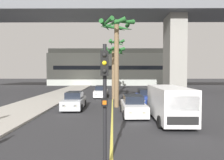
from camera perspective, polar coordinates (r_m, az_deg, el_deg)
name	(u,v)px	position (r m, az deg, el deg)	size (l,w,h in m)	color
sidewalk_left	(5,116)	(16.52, -29.35, -9.41)	(4.80, 80.00, 0.15)	#ADA89E
lane_stripe_center	(112,101)	(22.29, 0.15, -6.37)	(0.14, 56.00, 0.01)	#DBCC4C
bridge_overpass	(119,13)	(34.75, 2.01, 19.50)	(72.00, 8.00, 17.25)	slate
pier_building_backdrop	(113,68)	(52.99, 0.26, 3.71)	(34.12, 8.04, 9.63)	#ADB2A8
car_queue_front	(101,92)	(25.87, -3.30, -3.59)	(1.86, 4.11, 1.56)	white
car_queue_second	(145,97)	(20.72, 9.93, -5.05)	(1.87, 4.12, 1.56)	navy
car_queue_third	(74,101)	(17.94, -11.22, -6.18)	(1.92, 4.14, 1.56)	#B7BABF
car_queue_fourth	(133,106)	(15.06, 6.37, -7.75)	(1.92, 4.14, 1.56)	white
delivery_van	(169,103)	(13.48, 16.70, -6.56)	(2.19, 5.27, 2.36)	white
traffic_light_median_near	(105,92)	(5.94, -2.20, -3.57)	(0.24, 0.37, 4.20)	black
palm_tree_near_median	(117,38)	(18.58, 1.36, 12.38)	(3.50, 3.56, 8.38)	brown
palm_tree_mid_median	(117,54)	(29.89, 1.39, 7.90)	(2.61, 2.74, 8.58)	brown
palm_tree_far_median	(113,58)	(37.04, 0.27, 6.68)	(3.27, 3.31, 7.72)	brown
palm_tree_farthest_median	(114,59)	(24.04, 0.50, 6.40)	(2.98, 3.10, 6.59)	brown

